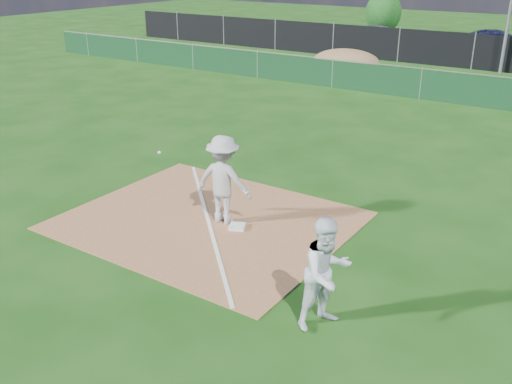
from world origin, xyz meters
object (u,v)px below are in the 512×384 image
tree_left (383,13)px  car_left (381,36)px  runner (327,273)px  first_base (237,226)px  play_at_first (223,180)px  car_mid (499,45)px

tree_left → car_left: bearing=-68.2°
runner → tree_left: bearing=46.0°
first_base → car_left: bearing=106.0°
play_at_first → runner: bearing=-30.8°
runner → car_left: bearing=45.9°
car_mid → tree_left: size_ratio=1.52×
car_left → tree_left: (-2.30, 5.75, 0.86)m
runner → tree_left: tree_left is taller
play_at_first → tree_left: size_ratio=0.86×
play_at_first → runner: (3.59, -2.14, -0.07)m
car_left → play_at_first: bearing=-153.9°
first_base → car_mid: bearing=90.7°
first_base → car_mid: (-0.33, 25.80, 0.73)m
tree_left → first_base: bearing=-72.9°
play_at_first → car_left: size_ratio=0.64×
play_at_first → car_mid: play_at_first is taller
play_at_first → tree_left: tree_left is taller
car_left → tree_left: tree_left is taller
runner → car_mid: (-3.49, 27.82, -0.15)m
car_mid → tree_left: bearing=38.1°
play_at_first → tree_left: (-9.46, 32.07, 0.58)m
tree_left → car_mid: bearing=-33.8°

